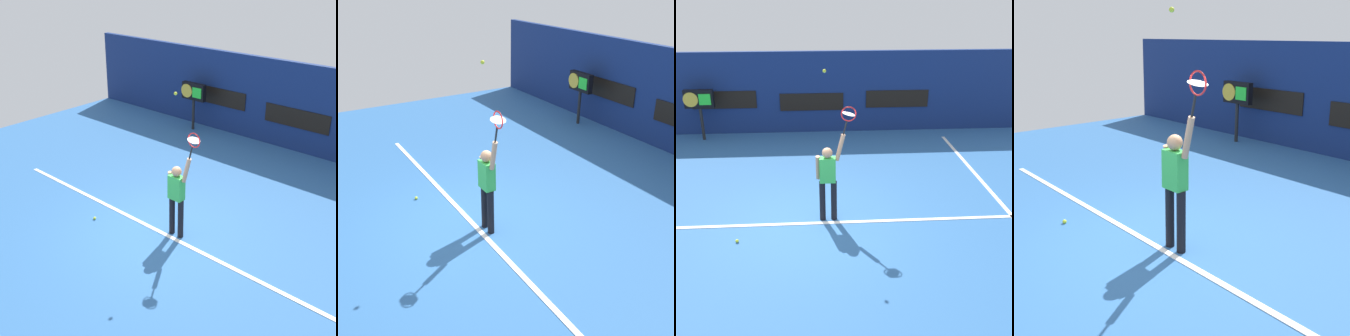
% 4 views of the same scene
% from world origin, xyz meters
% --- Properties ---
extents(ground_plane, '(18.00, 18.00, 0.00)m').
position_xyz_m(ground_plane, '(0.00, 0.00, 0.00)').
color(ground_plane, '#2D609E').
extents(back_wall, '(18.00, 0.20, 2.81)m').
position_xyz_m(back_wall, '(0.00, 6.49, 1.40)').
color(back_wall, navy).
rests_on(back_wall, ground_plane).
extents(sponsor_banner_center, '(2.20, 0.03, 0.60)m').
position_xyz_m(sponsor_banner_center, '(0.00, 6.37, 1.09)').
color(sponsor_banner_center, black).
extents(sponsor_banner_portside, '(2.20, 0.03, 0.60)m').
position_xyz_m(sponsor_banner_portside, '(-3.00, 6.37, 1.21)').
color(sponsor_banner_portside, black).
extents(court_baseline, '(10.00, 0.10, 0.01)m').
position_xyz_m(court_baseline, '(0.00, 0.00, 0.01)').
color(court_baseline, white).
rests_on(court_baseline, ground_plane).
extents(tennis_player, '(0.63, 0.31, 1.98)m').
position_xyz_m(tennis_player, '(0.36, 0.18, 1.01)').
color(tennis_player, black).
rests_on(tennis_player, ground_plane).
extents(tennis_racket, '(0.38, 0.27, 0.63)m').
position_xyz_m(tennis_racket, '(0.79, 0.17, 2.37)').
color(tennis_racket, black).
extents(tennis_ball, '(0.07, 0.07, 0.07)m').
position_xyz_m(tennis_ball, '(0.33, 0.16, 3.27)').
color(tennis_ball, '#CCE033').
extents(scoreboard_clock, '(0.96, 0.20, 1.70)m').
position_xyz_m(scoreboard_clock, '(-3.68, 5.78, 1.33)').
color(scoreboard_clock, black).
rests_on(scoreboard_clock, ground_plane).
extents(spare_ball, '(0.07, 0.07, 0.07)m').
position_xyz_m(spare_ball, '(-1.51, -0.64, 0.03)').
color(spare_ball, '#CCE033').
rests_on(spare_ball, ground_plane).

